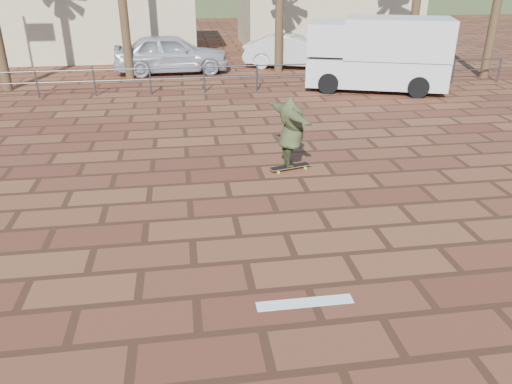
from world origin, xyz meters
TOP-DOWN VIEW (x-y plane):
  - ground at (0.00, 0.00)m, footprint 120.00×120.00m
  - paint_stripe at (0.70, -1.20)m, footprint 1.40×0.22m
  - guardrail at (0.00, 12.00)m, footprint 24.06×0.06m
  - building_west at (-6.00, 22.00)m, footprint 12.60×7.60m
  - longboard at (1.55, 3.81)m, footprint 1.04×0.47m
  - skateboarder at (1.55, 3.81)m, footprint 1.00×2.10m
  - campervan at (6.55, 11.49)m, footprint 5.56×3.74m
  - car_silver at (-1.22, 16.00)m, footprint 5.05×2.17m
  - car_white at (4.37, 16.50)m, footprint 4.77×2.94m
  - street_sign at (9.22, 12.00)m, footprint 0.42×0.07m

SIDE VIEW (x-z plane):
  - ground at x=0.00m, z-range 0.00..0.00m
  - paint_stripe at x=0.70m, z-range 0.00..0.01m
  - longboard at x=1.55m, z-range 0.03..0.13m
  - guardrail at x=0.00m, z-range 0.18..1.18m
  - car_white at x=4.37m, z-range 0.00..1.48m
  - car_silver at x=-1.22m, z-range 0.00..1.70m
  - skateboarder at x=1.55m, z-range 0.10..1.75m
  - campervan at x=6.55m, z-range 0.07..2.73m
  - street_sign at x=9.22m, z-range 0.41..2.47m
  - building_west at x=-6.00m, z-range 0.03..4.53m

